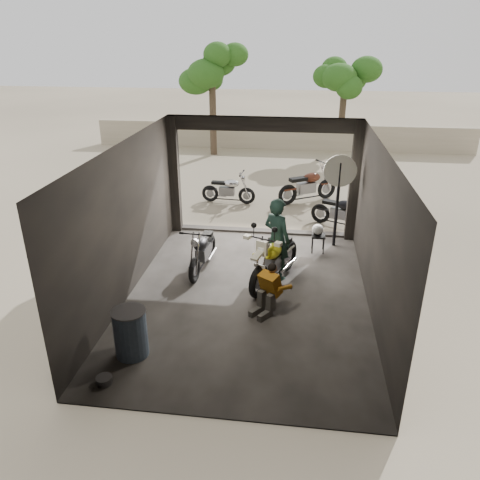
% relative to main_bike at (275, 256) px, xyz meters
% --- Properties ---
extents(ground, '(80.00, 80.00, 0.00)m').
position_rel_main_bike_xyz_m(ground, '(-0.52, -0.69, -0.65)').
color(ground, '#7A6D56').
rests_on(ground, ground).
extents(garage, '(7.00, 7.13, 3.20)m').
position_rel_main_bike_xyz_m(garage, '(-0.52, -0.15, 0.63)').
color(garage, '#2D2B28').
rests_on(garage, ground).
extents(boundary_wall, '(18.00, 0.30, 1.20)m').
position_rel_main_bike_xyz_m(boundary_wall, '(-0.52, 13.31, -0.05)').
color(boundary_wall, gray).
rests_on(boundary_wall, ground).
extents(tree_left, '(2.20, 2.20, 5.60)m').
position_rel_main_bike_xyz_m(tree_left, '(-3.52, 11.81, 3.33)').
color(tree_left, '#382B1E').
rests_on(tree_left, ground).
extents(tree_right, '(2.20, 2.20, 5.00)m').
position_rel_main_bike_xyz_m(tree_right, '(2.28, 13.31, 2.91)').
color(tree_right, '#382B1E').
rests_on(tree_right, ground).
extents(main_bike, '(1.50, 2.11, 1.30)m').
position_rel_main_bike_xyz_m(main_bike, '(0.00, 0.00, 0.00)').
color(main_bike, '#F0EACA').
rests_on(main_bike, ground).
extents(left_bike, '(0.82, 1.71, 1.12)m').
position_rel_main_bike_xyz_m(left_bike, '(-1.70, 0.42, -0.09)').
color(left_bike, black).
rests_on(left_bike, ground).
extents(outside_bike_a, '(1.60, 0.76, 1.05)m').
position_rel_main_bike_xyz_m(outside_bike_a, '(-1.83, 5.19, -0.13)').
color(outside_bike_a, black).
rests_on(outside_bike_a, ground).
extents(outside_bike_b, '(2.02, 1.68, 1.28)m').
position_rel_main_bike_xyz_m(outside_bike_b, '(0.74, 5.64, -0.01)').
color(outside_bike_b, '#491E11').
rests_on(outside_bike_b, ground).
extents(outside_bike_c, '(1.74, 1.29, 1.09)m').
position_rel_main_bike_xyz_m(outside_bike_c, '(1.69, 3.50, -0.11)').
color(outside_bike_c, black).
rests_on(outside_bike_c, ground).
extents(rider, '(0.83, 0.78, 1.90)m').
position_rel_main_bike_xyz_m(rider, '(0.03, 0.23, 0.30)').
color(rider, '#172E28').
rests_on(rider, ground).
extents(mechanic, '(0.83, 0.87, 1.02)m').
position_rel_main_bike_xyz_m(mechanic, '(-0.08, -1.31, -0.14)').
color(mechanic, orange).
rests_on(mechanic, ground).
extents(stool, '(0.34, 0.34, 0.47)m').
position_rel_main_bike_xyz_m(stool, '(1.00, 1.72, -0.26)').
color(stool, black).
rests_on(stool, ground).
extents(helmet, '(0.34, 0.35, 0.28)m').
position_rel_main_bike_xyz_m(helmet, '(0.98, 1.76, -0.05)').
color(helmet, white).
rests_on(helmet, stool).
extents(oil_drum, '(0.70, 0.70, 0.88)m').
position_rel_main_bike_xyz_m(oil_drum, '(-2.27, -2.92, -0.21)').
color(oil_drum, '#40526B').
rests_on(oil_drum, ground).
extents(sign_post, '(0.81, 0.08, 2.43)m').
position_rel_main_bike_xyz_m(sign_post, '(1.43, 2.15, 0.99)').
color(sign_post, black).
rests_on(sign_post, ground).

